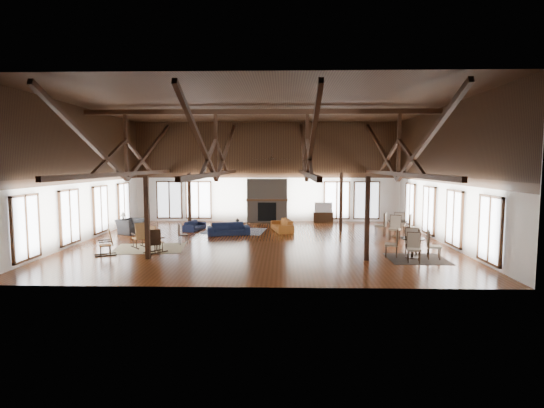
{
  "coord_description": "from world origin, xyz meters",
  "views": [
    {
      "loc": [
        0.99,
        -18.72,
        3.49
      ],
      "look_at": [
        0.45,
        1.0,
        1.62
      ],
      "focal_mm": 28.0,
      "sensor_mm": 36.0,
      "label": 1
    }
  ],
  "objects_px": {
    "sofa_navy_left": "(195,225)",
    "coffee_table": "(235,223)",
    "armchair": "(131,226)",
    "sofa_navy_front": "(228,229)",
    "tv_console": "(323,217)",
    "cafe_table_far": "(397,226)",
    "sofa_orange": "(282,225)",
    "cafe_table_near": "(412,244)"
  },
  "relations": [
    {
      "from": "armchair",
      "to": "cafe_table_far",
      "type": "distance_m",
      "value": 13.12
    },
    {
      "from": "tv_console",
      "to": "cafe_table_far",
      "type": "bearing_deg",
      "value": -59.83
    },
    {
      "from": "coffee_table",
      "to": "tv_console",
      "type": "relative_size",
      "value": 1.14
    },
    {
      "from": "cafe_table_near",
      "to": "sofa_orange",
      "type": "bearing_deg",
      "value": 127.98
    },
    {
      "from": "sofa_navy_left",
      "to": "sofa_navy_front",
      "type": "bearing_deg",
      "value": -113.96
    },
    {
      "from": "sofa_orange",
      "to": "armchair",
      "type": "height_order",
      "value": "armchair"
    },
    {
      "from": "sofa_orange",
      "to": "cafe_table_far",
      "type": "xyz_separation_m",
      "value": [
        5.52,
        -1.66,
        0.25
      ]
    },
    {
      "from": "sofa_navy_front",
      "to": "tv_console",
      "type": "relative_size",
      "value": 1.76
    },
    {
      "from": "sofa_navy_left",
      "to": "sofa_orange",
      "type": "bearing_deg",
      "value": -79.98
    },
    {
      "from": "coffee_table",
      "to": "cafe_table_near",
      "type": "height_order",
      "value": "cafe_table_near"
    },
    {
      "from": "sofa_navy_left",
      "to": "armchair",
      "type": "bearing_deg",
      "value": 125.98
    },
    {
      "from": "sofa_navy_left",
      "to": "sofa_orange",
      "type": "distance_m",
      "value": 4.64
    },
    {
      "from": "sofa_orange",
      "to": "cafe_table_far",
      "type": "distance_m",
      "value": 5.77
    },
    {
      "from": "sofa_orange",
      "to": "tv_console",
      "type": "relative_size",
      "value": 1.79
    },
    {
      "from": "cafe_table_far",
      "to": "tv_console",
      "type": "xyz_separation_m",
      "value": [
        -3.05,
        5.26,
        -0.26
      ]
    },
    {
      "from": "sofa_orange",
      "to": "coffee_table",
      "type": "height_order",
      "value": "sofa_orange"
    },
    {
      "from": "sofa_navy_left",
      "to": "cafe_table_near",
      "type": "height_order",
      "value": "cafe_table_near"
    },
    {
      "from": "sofa_orange",
      "to": "cafe_table_near",
      "type": "xyz_separation_m",
      "value": [
        4.86,
        -6.23,
        0.22
      ]
    },
    {
      "from": "sofa_navy_left",
      "to": "armchair",
      "type": "distance_m",
      "value": 3.21
    },
    {
      "from": "tv_console",
      "to": "cafe_table_near",
      "type": "bearing_deg",
      "value": -76.29
    },
    {
      "from": "sofa_orange",
      "to": "armchair",
      "type": "distance_m",
      "value": 7.65
    },
    {
      "from": "sofa_navy_front",
      "to": "sofa_navy_left",
      "type": "bearing_deg",
      "value": 129.22
    },
    {
      "from": "sofa_navy_left",
      "to": "cafe_table_near",
      "type": "distance_m",
      "value": 11.48
    },
    {
      "from": "coffee_table",
      "to": "armchair",
      "type": "xyz_separation_m",
      "value": [
        -5.11,
        -1.11,
        -0.04
      ]
    },
    {
      "from": "armchair",
      "to": "cafe_table_near",
      "type": "bearing_deg",
      "value": -85.07
    },
    {
      "from": "armchair",
      "to": "tv_console",
      "type": "bearing_deg",
      "value": -37.65
    },
    {
      "from": "cafe_table_near",
      "to": "tv_console",
      "type": "relative_size",
      "value": 1.76
    },
    {
      "from": "sofa_navy_left",
      "to": "coffee_table",
      "type": "distance_m",
      "value": 2.17
    },
    {
      "from": "coffee_table",
      "to": "armchair",
      "type": "bearing_deg",
      "value": 179.65
    },
    {
      "from": "sofa_orange",
      "to": "cafe_table_near",
      "type": "bearing_deg",
      "value": 25.4
    },
    {
      "from": "cafe_table_far",
      "to": "cafe_table_near",
      "type": "bearing_deg",
      "value": -98.21
    },
    {
      "from": "sofa_navy_front",
      "to": "sofa_orange",
      "type": "xyz_separation_m",
      "value": [
        2.64,
        1.27,
        0.01
      ]
    },
    {
      "from": "sofa_navy_left",
      "to": "cafe_table_far",
      "type": "distance_m",
      "value": 10.33
    },
    {
      "from": "sofa_navy_left",
      "to": "coffee_table",
      "type": "height_order",
      "value": "sofa_navy_left"
    },
    {
      "from": "sofa_navy_left",
      "to": "armchair",
      "type": "height_order",
      "value": "armchair"
    },
    {
      "from": "sofa_navy_left",
      "to": "tv_console",
      "type": "bearing_deg",
      "value": -51.94
    },
    {
      "from": "cafe_table_far",
      "to": "armchair",
      "type": "bearing_deg",
      "value": 177.41
    },
    {
      "from": "sofa_navy_left",
      "to": "sofa_orange",
      "type": "relative_size",
      "value": 0.79
    },
    {
      "from": "sofa_navy_left",
      "to": "armchair",
      "type": "relative_size",
      "value": 1.44
    },
    {
      "from": "sofa_orange",
      "to": "armchair",
      "type": "bearing_deg",
      "value": -94.54
    },
    {
      "from": "sofa_orange",
      "to": "coffee_table",
      "type": "relative_size",
      "value": 1.58
    },
    {
      "from": "sofa_orange",
      "to": "armchair",
      "type": "xyz_separation_m",
      "value": [
        -7.58,
        -1.07,
        0.07
      ]
    }
  ]
}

